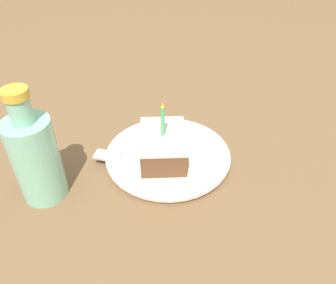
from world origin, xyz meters
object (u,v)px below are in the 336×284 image
at_px(plate, 168,155).
at_px(fork, 137,161).
at_px(cake_slice, 165,146).
at_px(bottle, 35,157).

height_order(plate, fork, fork).
relative_size(plate, cake_slice, 2.01).
xyz_separation_m(plate, fork, (-0.05, -0.02, 0.01)).
bearing_deg(bottle, plate, 20.14).
bearing_deg(bottle, fork, 18.98).
bearing_deg(cake_slice, fork, -165.39).
bearing_deg(fork, plate, 23.16).
height_order(cake_slice, fork, cake_slice).
xyz_separation_m(cake_slice, bottle, (-0.19, -0.06, 0.04)).
bearing_deg(plate, fork, -156.84).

